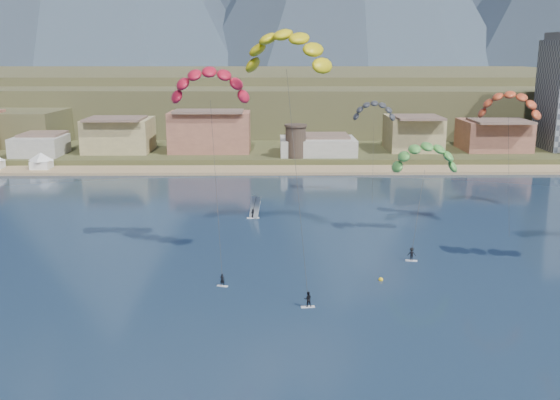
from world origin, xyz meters
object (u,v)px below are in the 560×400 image
kitesurfer_red (210,79)px  kitesurfer_green (425,153)px  watchtower (296,141)px  windsurfer (254,211)px  buoy (381,280)px  kitesurfer_yellow (287,45)px

kitesurfer_red → kitesurfer_green: kitesurfer_red is taller
watchtower → windsurfer: bearing=-99.8°
watchtower → kitesurfer_red: (-14.62, -73.19, 18.76)m
kitesurfer_green → windsurfer: size_ratio=4.66×
kitesurfer_green → windsurfer: 31.90m
kitesurfer_red → kitesurfer_green: 35.46m
kitesurfer_red → windsurfer: size_ratio=7.43×
kitesurfer_green → buoy: size_ratio=30.00×
kitesurfer_yellow → windsurfer: (-5.19, 25.59, -28.38)m
kitesurfer_red → kitesurfer_yellow: bearing=-30.0°
kitesurfer_green → windsurfer: (-27.18, 11.45, -12.17)m
windsurfer → kitesurfer_yellow: bearing=-78.5°
buoy → kitesurfer_green: bearing=63.8°
watchtower → buoy: watchtower is taller
kitesurfer_red → windsurfer: (5.30, 19.53, -23.88)m
watchtower → kitesurfer_green: kitesurfer_green is taller
watchtower → kitesurfer_green: (17.87, -65.10, 7.04)m
buoy → windsurfer: bearing=118.8°
windsurfer → kitesurfer_red: bearing=-105.2°
kitesurfer_yellow → kitesurfer_green: bearing=32.7°
kitesurfer_red → kitesurfer_green: size_ratio=1.59×
watchtower → kitesurfer_yellow: 82.69m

